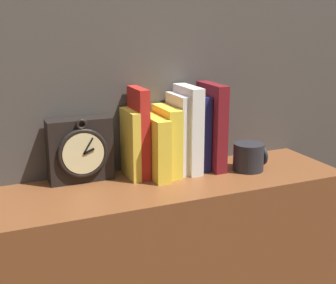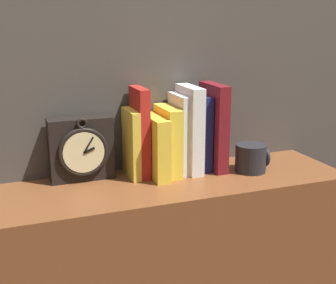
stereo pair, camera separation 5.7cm
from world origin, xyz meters
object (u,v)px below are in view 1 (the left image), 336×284
object	(u,v)px
book_slot0_yellow	(130,144)
book_slot5_white	(188,129)
clock	(80,150)
book_slot2_yellow	(154,147)
book_slot1_red	(139,133)
book_slot7_maroon	(211,126)
book_slot6_navy	(198,132)
book_slot3_yellow	(167,141)
book_slot4_white	(177,134)
mug	(249,157)

from	to	relation	value
book_slot0_yellow	book_slot5_white	size ratio (longest dim) A/B	0.77
clock	book_slot2_yellow	world-z (taller)	clock
clock	book_slot1_red	size ratio (longest dim) A/B	0.72
book_slot1_red	book_slot5_white	distance (m)	0.15
book_slot5_white	book_slot2_yellow	bearing A→B (deg)	-174.19
book_slot0_yellow	book_slot7_maroon	world-z (taller)	book_slot7_maroon
book_slot0_yellow	book_slot6_navy	size ratio (longest dim) A/B	0.87
book_slot3_yellow	book_slot0_yellow	bearing A→B (deg)	173.50
book_slot4_white	mug	xyz separation A→B (m)	(0.20, -0.07, -0.07)
book_slot0_yellow	book_slot7_maroon	size ratio (longest dim) A/B	0.76
book_slot0_yellow	book_slot4_white	size ratio (longest dim) A/B	0.84
book_slot7_maroon	book_slot3_yellow	bearing A→B (deg)	179.63
clock	book_slot6_navy	xyz separation A→B (m)	(0.35, -0.02, 0.02)
clock	mug	bearing A→B (deg)	-11.87
book_slot4_white	mug	size ratio (longest dim) A/B	2.37
book_slot6_navy	book_slot2_yellow	bearing A→B (deg)	-171.79
book_slot7_maroon	book_slot6_navy	bearing A→B (deg)	159.45
book_slot0_yellow	mug	size ratio (longest dim) A/B	2.01
clock	book_slot4_white	bearing A→B (deg)	-5.64
book_slot0_yellow	book_slot1_red	xyz separation A→B (m)	(0.03, 0.00, 0.03)
book_slot3_yellow	book_slot4_white	distance (m)	0.04
book_slot6_navy	mug	size ratio (longest dim) A/B	2.30
book_slot5_white	mug	xyz separation A→B (m)	(0.17, -0.07, -0.09)
book_slot2_yellow	book_slot6_navy	size ratio (longest dim) A/B	0.79
book_slot5_white	book_slot6_navy	xyz separation A→B (m)	(0.04, 0.01, -0.02)
book_slot3_yellow	book_slot6_navy	distance (m)	0.11
book_slot3_yellow	book_slot5_white	world-z (taller)	book_slot5_white
book_slot3_yellow	book_slot7_maroon	size ratio (longest dim) A/B	0.77
clock	mug	size ratio (longest dim) A/B	1.90
book_slot2_yellow	book_slot5_white	size ratio (longest dim) A/B	0.69
book_slot2_yellow	book_slot1_red	bearing A→B (deg)	149.07
book_slot4_white	book_slot6_navy	xyz separation A→B (m)	(0.07, 0.01, -0.00)
book_slot0_yellow	mug	xyz separation A→B (m)	(0.34, -0.08, -0.06)
book_slot1_red	book_slot5_white	size ratio (longest dim) A/B	1.01
book_slot3_yellow	book_slot7_maroon	bearing A→B (deg)	-0.37
book_slot0_yellow	book_slot2_yellow	xyz separation A→B (m)	(0.06, -0.02, -0.01)
book_slot2_yellow	book_slot7_maroon	xyz separation A→B (m)	(0.19, 0.01, 0.04)
book_slot5_white	mug	world-z (taller)	book_slot5_white
book_slot1_red	book_slot3_yellow	distance (m)	0.09
book_slot0_yellow	book_slot5_white	xyz separation A→B (m)	(0.17, -0.01, 0.03)
book_slot4_white	book_slot5_white	distance (m)	0.03
book_slot0_yellow	book_slot3_yellow	size ratio (longest dim) A/B	0.98
book_slot0_yellow	book_slot2_yellow	world-z (taller)	book_slot0_yellow
book_slot7_maroon	mug	distance (m)	0.14
book_slot4_white	book_slot0_yellow	bearing A→B (deg)	178.22
book_slot4_white	book_slot2_yellow	bearing A→B (deg)	-168.18
clock	mug	distance (m)	0.49
book_slot1_red	mug	size ratio (longest dim) A/B	2.64
book_slot2_yellow	clock	bearing A→B (deg)	167.54
book_slot2_yellow	book_slot6_navy	bearing A→B (deg)	8.21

